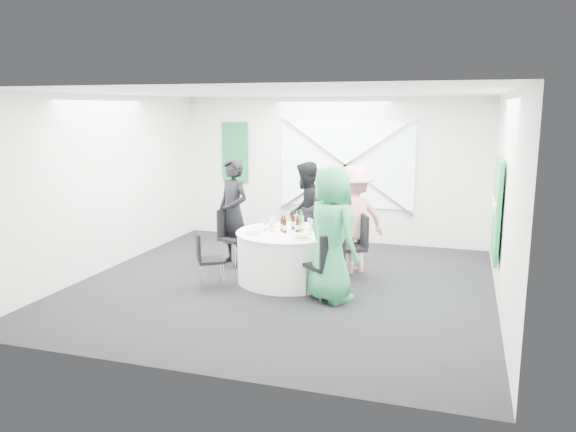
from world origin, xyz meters
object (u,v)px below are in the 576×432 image
(person_man_back_left, at_px, (233,212))
(green_water_bottle, at_px, (301,224))
(chair_back_right, at_px, (356,241))
(person_woman_pink, at_px, (354,219))
(person_man_back, at_px, (306,212))
(chair_back, at_px, (307,236))
(clear_water_bottle, at_px, (272,224))
(chair_back_left, at_px, (232,233))
(person_woman_green, at_px, (331,234))
(chair_front_right, at_px, (327,261))
(banquet_table, at_px, (288,256))
(chair_front_left, at_px, (206,256))

(person_man_back_left, bearing_deg, green_water_bottle, 6.70)
(chair_back_right, xyz_separation_m, person_woman_pink, (-0.10, 0.29, 0.28))
(person_man_back, distance_m, person_woman_pink, 0.99)
(chair_back, height_order, clear_water_bottle, clear_water_bottle)
(person_man_back_left, distance_m, clear_water_bottle, 1.11)
(chair_back, relative_size, clear_water_bottle, 2.87)
(chair_back, xyz_separation_m, chair_back_left, (-1.16, -0.49, 0.08))
(person_woman_pink, bearing_deg, person_woman_green, 47.85)
(chair_front_right, relative_size, person_man_back_left, 0.53)
(chair_back_right, xyz_separation_m, green_water_bottle, (-0.77, -0.35, 0.29))
(chair_back, distance_m, person_man_back, 0.41)
(clear_water_bottle, bearing_deg, chair_back, 76.79)
(person_woman_pink, height_order, green_water_bottle, person_woman_pink)
(chair_back_left, height_order, person_man_back_left, person_man_back_left)
(chair_back_left, distance_m, chair_back_right, 2.09)
(chair_back, xyz_separation_m, person_man_back, (-0.06, 0.14, 0.38))
(chair_front_right, xyz_separation_m, green_water_bottle, (-0.59, 0.77, 0.33))
(banquet_table, relative_size, person_woman_pink, 0.91)
(chair_back_left, xyz_separation_m, chair_back_right, (2.09, -0.08, 0.03))
(person_woman_pink, xyz_separation_m, clear_water_bottle, (-1.09, -0.79, 0.01))
(person_woman_pink, bearing_deg, person_man_back, -65.80)
(chair_back_right, xyz_separation_m, chair_front_left, (-2.00, -1.11, -0.11))
(person_woman_pink, bearing_deg, person_man_back_left, -36.31)
(chair_back_right, bearing_deg, chair_back_left, -116.97)
(person_woman_green, relative_size, green_water_bottle, 6.26)
(chair_front_right, relative_size, person_woman_pink, 0.55)
(person_woman_pink, relative_size, clear_water_bottle, 6.03)
(chair_front_right, xyz_separation_m, person_man_back_left, (-1.91, 1.26, 0.34))
(chair_back_right, distance_m, person_man_back, 1.25)
(chair_back, xyz_separation_m, chair_front_left, (-1.06, -1.68, -0.00))
(banquet_table, distance_m, chair_front_left, 1.24)
(person_man_back_left, bearing_deg, chair_back_left, -66.22)
(chair_back_right, height_order, person_man_back, person_man_back)
(person_woman_pink, bearing_deg, chair_front_left, -4.32)
(chair_front_right, distance_m, green_water_bottle, 1.02)
(chair_front_right, height_order, person_man_back_left, person_man_back_left)
(person_woman_pink, relative_size, green_water_bottle, 5.82)
(chair_back, xyz_separation_m, clear_water_bottle, (-0.25, -1.07, 0.40))
(chair_front_left, relative_size, green_water_bottle, 2.77)
(chair_back_right, xyz_separation_m, person_woman_green, (-0.13, -1.10, 0.34))
(person_man_back_left, height_order, person_woman_pink, person_man_back_left)
(chair_front_right, xyz_separation_m, person_woman_pink, (0.08, 1.41, 0.31))
(chair_back_left, height_order, person_woman_pink, person_woman_pink)
(chair_front_left, xyz_separation_m, clear_water_bottle, (0.81, 0.61, 0.40))
(banquet_table, relative_size, chair_front_right, 1.67)
(banquet_table, height_order, chair_back_left, chair_back_left)
(chair_back_left, distance_m, person_man_back, 1.30)
(chair_front_left, xyz_separation_m, person_man_back_left, (-0.09, 1.25, 0.41))
(chair_back_right, bearing_deg, green_water_bottle, -90.32)
(chair_back, relative_size, person_man_back_left, 0.46)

